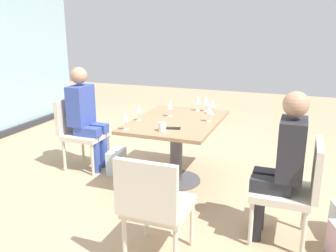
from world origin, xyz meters
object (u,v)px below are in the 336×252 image
at_px(chair_front_left, 294,185).
at_px(wine_glass_0, 206,101).
at_px(person_front_left, 282,160).
at_px(wine_glass_2, 139,109).
at_px(chair_side_end, 154,203).
at_px(wine_glass_3, 198,100).
at_px(chair_near_window, 79,129).
at_px(wine_glass_1, 209,110).
at_px(wine_glass_5, 212,103).
at_px(coffee_cup, 162,127).
at_px(person_near_window, 86,114).
at_px(wine_glass_6, 125,117).
at_px(cell_phone_on_table, 173,128).
at_px(dining_table_main, 176,136).
at_px(wine_glass_4, 170,105).
at_px(handbag_1, 117,161).

height_order(chair_front_left, wine_glass_0, wine_glass_0).
relative_size(person_front_left, wine_glass_2, 6.81).
height_order(chair_side_end, wine_glass_3, wine_glass_3).
height_order(chair_near_window, wine_glass_0, wine_glass_0).
distance_m(chair_near_window, wine_glass_1, 1.67).
xyz_separation_m(chair_near_window, wine_glass_5, (0.39, -1.58, 0.37)).
bearing_deg(wine_glass_2, coffee_cup, -126.75).
relative_size(chair_side_end, person_near_window, 0.69).
height_order(chair_near_window, wine_glass_6, wine_glass_6).
height_order(chair_front_left, chair_side_end, same).
xyz_separation_m(person_front_left, cell_phone_on_table, (0.44, 1.09, 0.03)).
bearing_deg(wine_glass_1, dining_table_main, 99.82).
distance_m(person_near_window, wine_glass_3, 1.38).
distance_m(chair_side_end, wine_glass_1, 1.55).
xyz_separation_m(wine_glass_0, wine_glass_5, (-0.12, -0.11, 0.00)).
distance_m(wine_glass_3, wine_glass_4, 0.44).
bearing_deg(wine_glass_3, wine_glass_6, 156.67).
xyz_separation_m(wine_glass_1, cell_phone_on_table, (-0.40, 0.27, -0.13)).
height_order(chair_near_window, wine_glass_1, wine_glass_1).
bearing_deg(handbag_1, wine_glass_6, -149.59).
bearing_deg(chair_near_window, wine_glass_6, -120.20).
bearing_deg(chair_front_left, chair_near_window, 73.06).
relative_size(wine_glass_3, coffee_cup, 2.06).
bearing_deg(wine_glass_6, dining_table_main, -32.81).
relative_size(wine_glass_3, wine_glass_6, 1.00).
distance_m(chair_front_left, chair_near_window, 2.67).
distance_m(person_front_left, wine_glass_2, 1.67).
distance_m(wine_glass_1, wine_glass_2, 0.76).
bearing_deg(chair_side_end, chair_near_window, 48.21).
distance_m(wine_glass_1, wine_glass_4, 0.48).
xyz_separation_m(chair_side_end, cell_phone_on_table, (1.11, 0.25, 0.24)).
bearing_deg(chair_near_window, person_near_window, -90.00).
distance_m(chair_near_window, person_front_left, 2.58).
height_order(wine_glass_4, cell_phone_on_table, wine_glass_4).
xyz_separation_m(wine_glass_0, cell_phone_on_table, (-0.84, 0.11, -0.13)).
bearing_deg(chair_side_end, cell_phone_on_table, 12.89).
relative_size(chair_near_window, wine_glass_4, 4.70).
bearing_deg(wine_glass_3, cell_phone_on_table, 178.76).
distance_m(chair_front_left, chair_side_end, 1.15).
relative_size(person_front_left, handbag_1, 4.20).
xyz_separation_m(wine_glass_0, wine_glass_4, (-0.38, 0.32, 0.00)).
bearing_deg(wine_glass_6, wine_glass_0, -27.51).
bearing_deg(wine_glass_3, wine_glass_4, 149.45).
relative_size(person_near_window, wine_glass_6, 6.81).
relative_size(person_front_left, coffee_cup, 14.00).
xyz_separation_m(person_near_window, handbag_1, (0.00, -0.40, -0.56)).
xyz_separation_m(chair_side_end, wine_glass_6, (0.90, 0.69, 0.37)).
height_order(chair_front_left, coffee_cup, chair_front_left).
xyz_separation_m(wine_glass_3, coffee_cup, (-0.96, 0.09, -0.09)).
height_order(chair_near_window, wine_glass_4, wine_glass_4).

